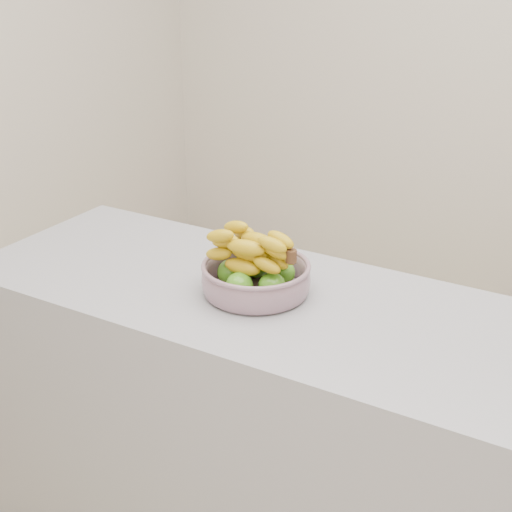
{
  "coord_description": "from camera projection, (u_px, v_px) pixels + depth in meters",
  "views": [
    {
      "loc": [
        0.58,
        -1.54,
        1.71
      ],
      "look_at": [
        -0.23,
        -0.16,
        1.0
      ],
      "focal_mm": 50.0,
      "sensor_mm": 36.0,
      "label": 1
    }
  ],
  "objects": [
    {
      "name": "fruit_bowl",
      "position": [
        256.0,
        273.0,
        1.76
      ],
      "size": [
        0.27,
        0.27,
        0.16
      ],
      "rotation": [
        0.0,
        0.0,
        -0.12
      ],
      "color": "#8A95A5",
      "rests_on": "counter"
    },
    {
      "name": "counter",
      "position": [
        331.0,
        466.0,
        1.86
      ],
      "size": [
        2.0,
        0.6,
        0.9
      ],
      "primitive_type": "cube",
      "color": "gray",
      "rests_on": "ground"
    }
  ]
}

